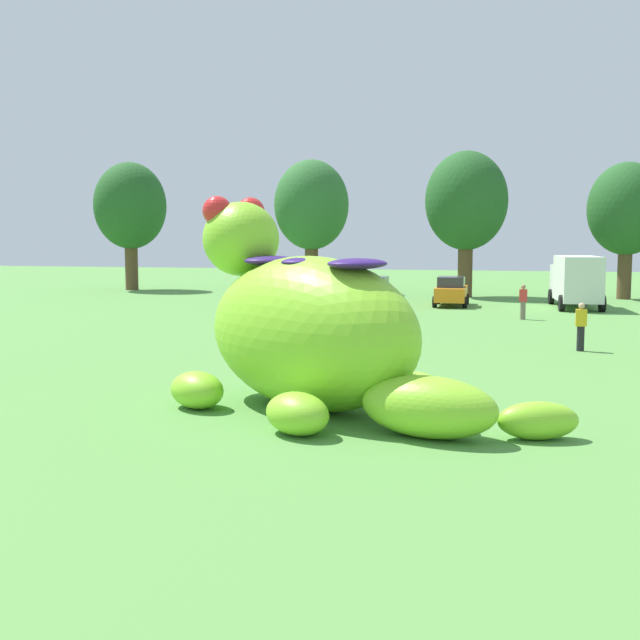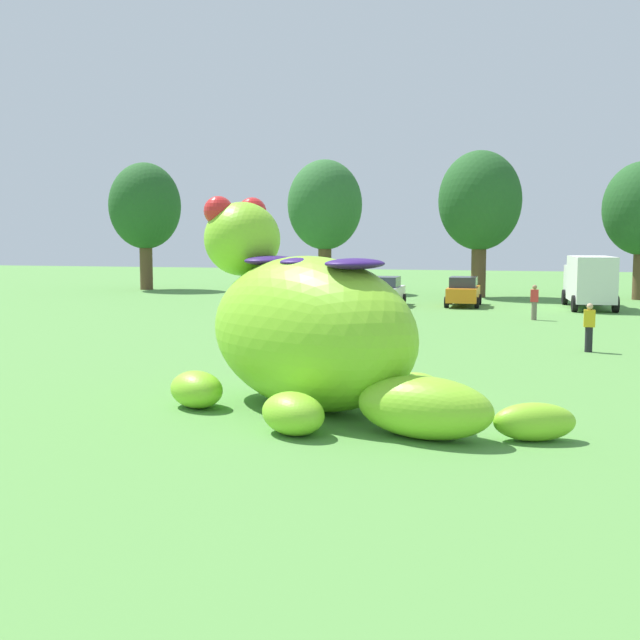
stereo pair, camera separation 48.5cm
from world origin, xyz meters
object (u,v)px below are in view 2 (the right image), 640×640
Objects in this scene: giant_inflatable_creature at (309,330)px; spectator_by_cars at (589,328)px; box_truck at (589,280)px; car_white at (386,291)px; spectator_mid_field at (534,303)px; car_orange at (463,292)px; car_black at (333,289)px.

giant_inflatable_creature is 13.40m from spectator_by_cars.
box_truck is at bearing 86.83° from spectator_by_cars.
giant_inflatable_creature is at bearing -82.95° from car_white.
spectator_by_cars is (1.92, -10.72, 0.00)m from spectator_mid_field.
car_white is at bearing -172.84° from box_truck.
spectator_mid_field is at bearing -111.73° from box_truck.
spectator_mid_field is 10.89m from spectator_by_cars.
spectator_mid_field is at bearing -59.80° from car_orange.
giant_inflatable_creature is 28.31m from car_white.
box_truck is (6.94, 0.40, 0.74)m from car_orange.
spectator_mid_field is (8.41, -5.89, -0.01)m from car_white.
spectator_by_cars is at bearing 59.13° from giant_inflatable_creature.
box_truck is 3.83× the size of spectator_mid_field.
giant_inflatable_creature is 2.26× the size of car_black.
spectator_by_cars is (5.94, -17.64, -0.01)m from car_orange.
car_black is 0.65× the size of box_truck.
car_black is 13.97m from spectator_mid_field.
car_orange is at bearing 88.21° from giant_inflatable_creature.
spectator_mid_field is (-2.92, -7.32, -0.75)m from box_truck.
car_black is 2.49× the size of spectator_mid_field.
car_black and car_orange have the same top height.
giant_inflatable_creature reaches higher than car_black.
giant_inflatable_creature reaches higher than car_white.
giant_inflatable_creature is 1.47× the size of box_truck.
spectator_mid_field is at bearing 100.14° from spectator_by_cars.
car_orange is 18.61m from spectator_by_cars.
car_black is at bearing 148.82° from spectator_mid_field.
car_orange is 2.42× the size of spectator_mid_field.
car_white is 0.63× the size of box_truck.
car_white is 2.42× the size of spectator_by_cars.
car_black reaches higher than spectator_by_cars.
spectator_mid_field and spectator_by_cars have the same top height.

